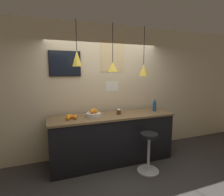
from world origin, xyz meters
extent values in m
plane|color=#33302D|center=(0.00, 0.00, 0.00)|extent=(14.00, 14.00, 0.00)
cube|color=beige|center=(0.00, 1.27, 1.45)|extent=(8.00, 0.06, 2.90)
cube|color=black|center=(0.00, 0.79, 0.48)|extent=(2.51, 0.69, 0.96)
cube|color=brown|center=(0.00, 0.79, 0.98)|extent=(2.55, 0.73, 0.04)
cylinder|color=#B7B7BC|center=(0.51, 0.17, 0.01)|extent=(0.41, 0.41, 0.02)
cylinder|color=#B7B7BC|center=(0.51, 0.17, 0.35)|extent=(0.05, 0.05, 0.67)
cylinder|color=black|center=(0.51, 0.17, 0.72)|extent=(0.33, 0.33, 0.06)
cylinder|color=beige|center=(-0.39, 0.79, 1.04)|extent=(0.29, 0.29, 0.07)
sphere|color=orange|center=(-0.35, 0.76, 1.11)|extent=(0.07, 0.07, 0.07)
sphere|color=orange|center=(-0.37, 0.85, 1.12)|extent=(0.08, 0.08, 0.08)
sphere|color=orange|center=(-0.43, 0.75, 1.12)|extent=(0.09, 0.09, 0.09)
sphere|color=orange|center=(-0.84, 0.85, 1.04)|extent=(0.07, 0.07, 0.07)
sphere|color=orange|center=(-0.88, 0.80, 1.04)|extent=(0.08, 0.08, 0.08)
sphere|color=orange|center=(-0.86, 0.81, 1.04)|extent=(0.08, 0.08, 0.08)
sphere|color=orange|center=(-0.77, 0.71, 1.05)|extent=(0.08, 0.08, 0.08)
sphere|color=orange|center=(-0.88, 0.77, 1.04)|extent=(0.07, 0.07, 0.07)
sphere|color=orange|center=(-0.83, 0.80, 1.04)|extent=(0.08, 0.08, 0.08)
sphere|color=orange|center=(-0.82, 0.81, 1.04)|extent=(0.07, 0.07, 0.07)
sphere|color=orange|center=(-0.84, 0.79, 1.04)|extent=(0.07, 0.07, 0.07)
sphere|color=orange|center=(-0.90, 0.69, 1.04)|extent=(0.08, 0.08, 0.08)
cylinder|color=navy|center=(1.02, 0.79, 1.11)|extent=(0.08, 0.08, 0.21)
cylinder|color=navy|center=(1.02, 0.79, 1.24)|extent=(0.04, 0.04, 0.05)
cylinder|color=#562D19|center=(0.15, 0.79, 1.05)|extent=(0.09, 0.09, 0.09)
cylinder|color=white|center=(0.15, 0.79, 1.10)|extent=(0.09, 0.09, 0.01)
cylinder|color=black|center=(-0.69, 0.75, 2.53)|extent=(0.01, 0.01, 0.54)
cone|color=gold|center=(-0.69, 0.75, 2.12)|extent=(0.18, 0.18, 0.28)
sphere|color=#F9EFCC|center=(-0.69, 0.75, 2.00)|extent=(0.04, 0.04, 0.04)
cylinder|color=black|center=(0.00, 0.75, 2.43)|extent=(0.01, 0.01, 0.73)
cone|color=gold|center=(0.00, 0.75, 1.97)|extent=(0.20, 0.20, 0.19)
sphere|color=#F9EFCC|center=(0.00, 0.75, 1.90)|extent=(0.04, 0.04, 0.04)
cylinder|color=black|center=(0.69, 0.75, 2.42)|extent=(0.01, 0.01, 0.77)
cone|color=gold|center=(0.69, 0.75, 1.91)|extent=(0.18, 0.18, 0.24)
sphere|color=#F9EFCC|center=(0.69, 0.75, 1.82)|extent=(0.04, 0.04, 0.04)
cube|color=black|center=(-0.86, 1.22, 2.05)|extent=(0.63, 0.04, 0.51)
cube|color=black|center=(-0.86, 1.20, 2.05)|extent=(0.60, 0.01, 0.48)
cube|color=white|center=(-0.11, 0.50, 1.62)|extent=(0.24, 0.01, 0.17)
cube|color=#DBBC84|center=(0.18, 1.23, 2.22)|extent=(0.55, 0.01, 0.68)
camera|label=1|loc=(-1.21, -2.49, 1.90)|focal=28.00mm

